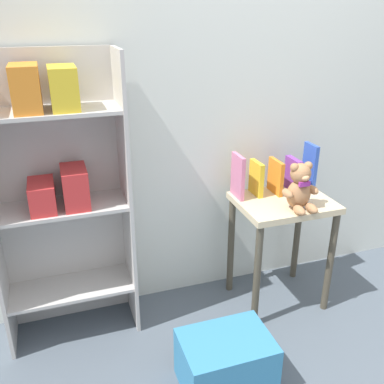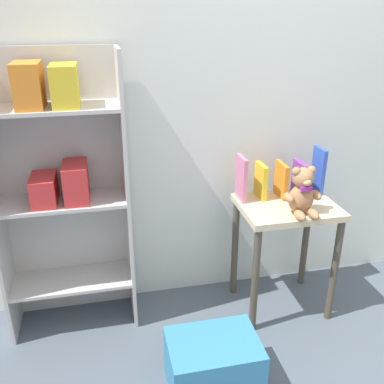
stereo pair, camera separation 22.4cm
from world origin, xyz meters
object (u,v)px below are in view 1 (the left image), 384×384
object	(u,v)px
book_standing_yellow	(256,178)
storage_bin	(226,362)
display_table	(282,221)
book_standing_purple	(293,174)
book_standing_pink	(238,176)
book_standing_orange	(276,177)
bookshelf_side	(58,185)
teddy_bear	(300,188)
book_standing_blue	(310,166)

from	to	relation	value
book_standing_yellow	storage_bin	size ratio (longest dim) A/B	0.47
display_table	book_standing_purple	distance (m)	0.28
storage_bin	book_standing_pink	bearing A→B (deg)	63.51
book_standing_orange	book_standing_yellow	bearing A→B (deg)	174.00
bookshelf_side	display_table	size ratio (longest dim) A/B	2.23
bookshelf_side	book_standing_purple	xyz separation A→B (m)	(1.30, -0.04, -0.09)
teddy_bear	storage_bin	bearing A→B (deg)	-145.41
book_standing_orange	book_standing_blue	size ratio (longest dim) A/B	0.75
book_standing_pink	book_standing_orange	size ratio (longest dim) A/B	1.26
bookshelf_side	teddy_bear	distance (m)	1.23
teddy_bear	book_standing_purple	bearing A→B (deg)	67.24
bookshelf_side	book_standing_yellow	xyz separation A→B (m)	(1.07, -0.03, -0.09)
book_standing_yellow	storage_bin	xyz separation A→B (m)	(-0.43, -0.63, -0.63)
book_standing_pink	book_standing_purple	bearing A→B (deg)	-0.74
teddy_bear	book_standing_pink	size ratio (longest dim) A/B	1.03
bookshelf_side	display_table	bearing A→B (deg)	-7.48
book_standing_yellow	display_table	bearing A→B (deg)	-47.82
display_table	book_standing_blue	distance (m)	0.37
book_standing_pink	display_table	bearing A→B (deg)	-27.61
display_table	book_standing_pink	world-z (taller)	book_standing_pink
book_standing_yellow	book_standing_pink	bearing A→B (deg)	178.70
book_standing_orange	storage_bin	size ratio (longest dim) A/B	0.47
storage_bin	book_standing_orange	bearing A→B (deg)	48.54
bookshelf_side	book_standing_yellow	bearing A→B (deg)	-1.79
book_standing_purple	storage_bin	bearing A→B (deg)	-136.58
book_standing_pink	book_standing_orange	xyz separation A→B (m)	(0.23, -0.01, -0.03)
book_standing_pink	book_standing_blue	distance (m)	0.46
display_table	book_standing_yellow	xyz separation A→B (m)	(-0.12, 0.12, 0.23)
storage_bin	display_table	bearing A→B (deg)	42.99
book_standing_pink	book_standing_purple	world-z (taller)	book_standing_pink
bookshelf_side	teddy_bear	bearing A→B (deg)	-12.99
display_table	book_standing_pink	bearing A→B (deg)	152.12
display_table	book_standing_orange	xyz separation A→B (m)	(0.00, 0.11, 0.23)
book_standing_purple	teddy_bear	bearing A→B (deg)	-112.71
book_standing_pink	book_standing_purple	size ratio (longest dim) A/B	1.29
display_table	book_standing_purple	size ratio (longest dim) A/B	3.48
book_standing_yellow	book_standing_purple	xyz separation A→B (m)	(0.23, -0.01, -0.00)
book_standing_yellow	book_standing_purple	distance (m)	0.23
book_standing_pink	book_standing_yellow	world-z (taller)	book_standing_pink
bookshelf_side	book_standing_pink	xyz separation A→B (m)	(0.95, -0.03, -0.06)
bookshelf_side	teddy_bear	size ratio (longest dim) A/B	5.83
bookshelf_side	book_standing_blue	xyz separation A→B (m)	(1.42, -0.03, -0.05)
book_standing_yellow	bookshelf_side	bearing A→B (deg)	176.98
book_standing_yellow	book_standing_blue	distance (m)	0.35
book_standing_blue	bookshelf_side	bearing A→B (deg)	178.46
book_standing_pink	storage_bin	bearing A→B (deg)	-116.22
book_standing_orange	book_standing_purple	size ratio (longest dim) A/B	1.02
teddy_bear	book_standing_orange	bearing A→B (deg)	93.97
book_standing_pink	book_standing_blue	world-z (taller)	book_standing_blue
book_standing_yellow	book_standing_blue	size ratio (longest dim) A/B	0.74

